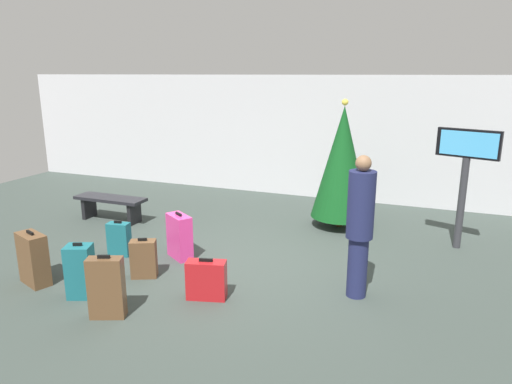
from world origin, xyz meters
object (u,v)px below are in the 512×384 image
suitcase_2 (33,259)px  flight_info_kiosk (466,165)px  suitcase_1 (206,280)px  holiday_tree (342,162)px  traveller_0 (360,224)px  suitcase_3 (106,288)px  waiting_bench (111,203)px  suitcase_0 (180,236)px  suitcase_4 (119,239)px  suitcase_5 (144,259)px  suitcase_6 (80,271)px

suitcase_2 → flight_info_kiosk: bearing=33.2°
suitcase_1 → suitcase_2: (-2.42, -0.47, 0.11)m
holiday_tree → traveller_0: (0.77, -2.75, -0.25)m
suitcase_3 → suitcase_2: bearing=166.1°
waiting_bench → traveller_0: size_ratio=0.78×
suitcase_0 → suitcase_4: 0.99m
suitcase_0 → suitcase_1: 1.48m
suitcase_1 → suitcase_3: suitcase_3 is taller
holiday_tree → suitcase_2: (-3.45, -4.00, -0.87)m
suitcase_4 → flight_info_kiosk: bearing=24.6°
suitcase_5 → traveller_0: bearing=10.0°
suitcase_3 → suitcase_4: size_ratio=1.37×
traveller_0 → suitcase_3: size_ratio=2.36×
waiting_bench → suitcase_6: bearing=-58.4°
holiday_tree → flight_info_kiosk: 2.10m
traveller_0 → suitcase_1: bearing=-156.7°
waiting_bench → traveller_0: 5.30m
suitcase_4 → suitcase_5: size_ratio=0.98×
flight_info_kiosk → suitcase_0: size_ratio=2.68×
traveller_0 → suitcase_0: size_ratio=2.53×
flight_info_kiosk → suitcase_0: bearing=-153.4°
suitcase_2 → suitcase_3: bearing=-13.9°
suitcase_2 → suitcase_6: (0.87, -0.08, -0.01)m
suitcase_1 → suitcase_5: bearing=167.2°
suitcase_2 → suitcase_1: bearing=11.0°
traveller_0 → suitcase_3: (-2.68, -1.63, -0.62)m
suitcase_4 → suitcase_2: bearing=-109.1°
suitcase_1 → suitcase_6: (-1.55, -0.55, 0.10)m
suitcase_6 → suitcase_4: bearing=107.6°
suitcase_1 → suitcase_3: 1.23m
suitcase_0 → suitcase_3: bearing=-86.0°
suitcase_0 → suitcase_4: suitcase_0 is taller
waiting_bench → suitcase_0: size_ratio=1.96×
flight_info_kiosk → traveller_0: (-1.29, -2.35, -0.41)m
flight_info_kiosk → suitcase_1: 4.55m
flight_info_kiosk → suitcase_4: (-5.07, -2.32, -1.13)m
flight_info_kiosk → suitcase_3: 5.72m
waiting_bench → suitcase_4: bearing=-48.1°
suitcase_3 → suitcase_1: bearing=43.8°
flight_info_kiosk → waiting_bench: (-6.35, -0.89, -1.04)m
waiting_bench → holiday_tree: bearing=16.7°
holiday_tree → suitcase_0: size_ratio=3.24×
suitcase_1 → suitcase_4: suitcase_4 is taller
suitcase_0 → suitcase_3: 1.93m
suitcase_1 → suitcase_6: suitcase_6 is taller
suitcase_2 → suitcase_6: size_ratio=1.03×
suitcase_6 → holiday_tree: bearing=57.7°
traveller_0 → suitcase_5: size_ratio=3.18×
flight_info_kiosk → waiting_bench: 6.50m
holiday_tree → traveller_0: bearing=-74.5°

